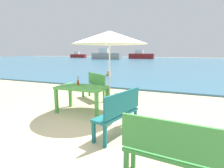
{
  "coord_description": "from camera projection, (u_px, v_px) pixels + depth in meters",
  "views": [
    {
      "loc": [
        2.1,
        -2.93,
        1.73
      ],
      "look_at": [
        -0.31,
        3.0,
        0.6
      ],
      "focal_mm": 29.23,
      "sensor_mm": 36.0,
      "label": 1
    }
  ],
  "objects": [
    {
      "name": "ground_plane",
      "position": [
        71.0,
        137.0,
        3.75
      ],
      "size": [
        120.0,
        120.0,
        0.0
      ],
      "primitive_type": "plane",
      "color": "#C6B287"
    },
    {
      "name": "bench_green_left",
      "position": [
        170.0,
        150.0,
        2.23
      ],
      "size": [
        1.23,
        0.47,
        0.95
      ],
      "color": "#3D8C42",
      "rests_on": "ground_plane"
    },
    {
      "name": "boat_barge",
      "position": [
        78.0,
        55.0,
        53.97
      ],
      "size": [
        4.81,
        1.31,
        1.75
      ],
      "color": "maroon",
      "rests_on": "sea_water"
    },
    {
      "name": "bench_green_right",
      "position": [
        94.0,
        85.0,
        6.69
      ],
      "size": [
        1.2,
        0.97,
        0.95
      ],
      "color": "#3D8C42",
      "rests_on": "ground_plane"
    },
    {
      "name": "beer_bottle_amber",
      "position": [
        78.0,
        82.0,
        5.38
      ],
      "size": [
        0.07,
        0.07,
        0.26
      ],
      "color": "brown",
      "rests_on": "picnic_table_green"
    },
    {
      "name": "side_table_wood",
      "position": [
        121.0,
        101.0,
        5.16
      ],
      "size": [
        0.44,
        0.44,
        0.54
      ],
      "color": "#9E7A51",
      "rests_on": "ground_plane"
    },
    {
      "name": "swimmer_person",
      "position": [
        108.0,
        74.0,
        12.66
      ],
      "size": [
        0.34,
        0.34,
        0.41
      ],
      "color": "tan",
      "rests_on": "sea_water"
    },
    {
      "name": "patio_umbrella",
      "position": [
        110.0,
        38.0,
        4.99
      ],
      "size": [
        2.1,
        2.1,
        2.3
      ],
      "color": "silver",
      "rests_on": "ground_plane"
    },
    {
      "name": "picnic_table_green",
      "position": [
        82.0,
        90.0,
        5.21
      ],
      "size": [
        1.4,
        0.8,
        0.76
      ],
      "color": "#4C9E47",
      "rests_on": "ground_plane"
    },
    {
      "name": "bench_teal_center",
      "position": [
        119.0,
        111.0,
        3.73
      ],
      "size": [
        0.65,
        1.25,
        0.95
      ],
      "color": "#196066",
      "rests_on": "ground_plane"
    },
    {
      "name": "boat_ferry",
      "position": [
        106.0,
        55.0,
        42.18
      ],
      "size": [
        6.9,
        1.88,
        2.51
      ],
      "color": "gray",
      "rests_on": "sea_water"
    },
    {
      "name": "boat_sailboat",
      "position": [
        141.0,
        55.0,
        45.43
      ],
      "size": [
        6.12,
        1.67,
        2.23
      ],
      "color": "maroon",
      "rests_on": "sea_water"
    },
    {
      "name": "sea_water",
      "position": [
        173.0,
        62.0,
        31.11
      ],
      "size": [
        120.0,
        50.0,
        0.08
      ],
      "primitive_type": "cube",
      "color": "#386B84",
      "rests_on": "ground_plane"
    }
  ]
}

